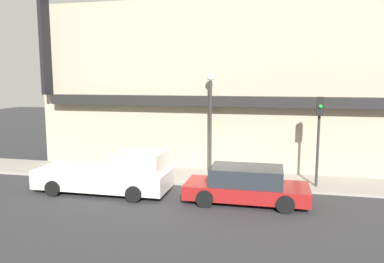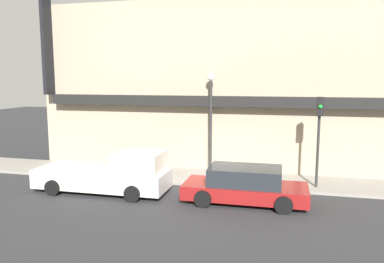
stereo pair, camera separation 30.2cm
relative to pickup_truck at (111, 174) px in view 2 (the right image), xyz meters
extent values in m
plane|color=#2D2D30|center=(3.89, 1.66, -0.79)|extent=(80.00, 80.00, 0.00)
cube|color=gray|center=(3.89, 3.05, -0.72)|extent=(36.00, 2.77, 0.12)
cube|color=tan|center=(3.89, 5.93, 3.59)|extent=(19.80, 3.00, 8.76)
cube|color=black|center=(3.89, 4.13, 2.90)|extent=(18.22, 0.60, 0.50)
cube|color=black|center=(-5.51, 4.03, 5.96)|extent=(0.20, 0.80, 5.62)
cube|color=silver|center=(1.30, 0.00, -0.18)|extent=(2.27, 1.96, 0.78)
cube|color=silver|center=(1.30, 0.00, 0.62)|extent=(1.93, 1.81, 0.81)
cube|color=silver|center=(-1.54, 0.00, -0.18)|extent=(3.40, 1.96, 0.78)
cylinder|color=black|center=(1.35, 0.98, -0.46)|extent=(0.65, 0.22, 0.65)
cylinder|color=black|center=(1.35, -0.98, -0.46)|extent=(0.65, 0.22, 0.65)
cylinder|color=black|center=(-2.16, 0.98, -0.46)|extent=(0.65, 0.22, 0.65)
cylinder|color=black|center=(-2.16, -0.98, -0.46)|extent=(0.65, 0.22, 0.65)
cube|color=maroon|center=(5.64, 0.00, -0.32)|extent=(4.75, 1.88, 0.54)
cube|color=#23282D|center=(5.64, 0.00, 0.29)|extent=(2.75, 1.69, 0.68)
cylinder|color=black|center=(7.11, 0.94, -0.46)|extent=(0.65, 0.22, 0.65)
cylinder|color=black|center=(7.11, -0.94, -0.46)|extent=(0.65, 0.22, 0.65)
cylinder|color=black|center=(4.16, 0.94, -0.46)|extent=(0.65, 0.22, 0.65)
cylinder|color=black|center=(4.16, -0.94, -0.46)|extent=(0.65, 0.22, 0.65)
cylinder|color=red|center=(4.58, 2.49, -0.41)|extent=(0.19, 0.19, 0.51)
sphere|color=red|center=(4.58, 2.49, -0.08)|extent=(0.18, 0.18, 0.18)
cylinder|color=#2D2D2D|center=(3.54, 3.84, 1.61)|extent=(0.14, 0.14, 4.55)
sphere|color=silver|center=(3.54, 3.84, 4.07)|extent=(0.36, 0.36, 0.36)
cylinder|color=#2D2D2D|center=(8.49, 2.45, 1.29)|extent=(0.12, 0.12, 3.91)
cube|color=black|center=(8.49, 2.29, 2.85)|extent=(0.28, 0.20, 0.80)
sphere|color=green|center=(8.49, 2.17, 2.85)|extent=(0.16, 0.16, 0.16)
camera|label=1|loc=(6.66, -14.22, 4.00)|focal=35.00mm
camera|label=2|loc=(6.95, -14.15, 4.00)|focal=35.00mm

